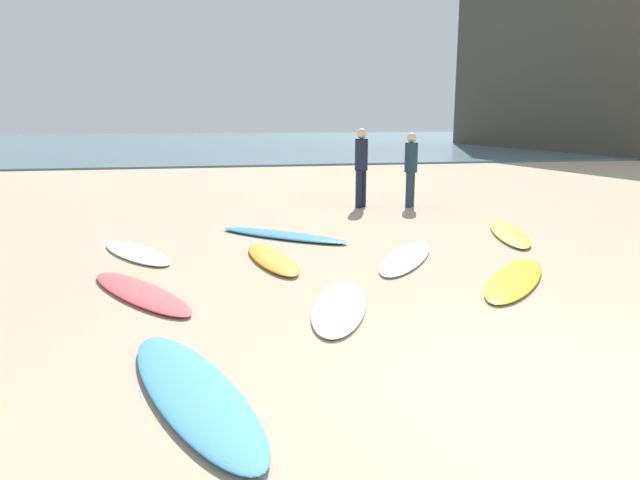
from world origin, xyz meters
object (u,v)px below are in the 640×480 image
at_px(beachgoer_near, 411,166).
at_px(beachgoer_mid, 361,164).
at_px(surfboard_2, 193,391).
at_px(surfboard_5, 140,292).
at_px(surfboard_7, 339,306).
at_px(surfboard_1, 514,279).
at_px(surfboard_8, 272,259).
at_px(surfboard_9, 509,233).
at_px(surfboard_3, 137,253).
at_px(surfboard_10, 282,235).
at_px(surfboard_4, 406,257).

xyz_separation_m(beachgoer_near, beachgoer_mid, (-1.09, 0.14, 0.06)).
xyz_separation_m(surfboard_2, surfboard_5, (-0.61, 2.62, -0.01)).
height_order(surfboard_2, surfboard_7, surfboard_2).
distance_m(surfboard_1, surfboard_8, 3.21).
distance_m(surfboard_5, beachgoer_near, 7.74).
bearing_deg(surfboard_8, surfboard_9, -174.54).
xyz_separation_m(surfboard_7, surfboard_9, (3.69, 3.17, 0.01)).
xyz_separation_m(surfboard_1, surfboard_5, (-4.46, 0.32, 0.00)).
height_order(surfboard_2, beachgoer_near, beachgoer_near).
bearing_deg(surfboard_7, beachgoer_mid, 90.72).
bearing_deg(surfboard_1, beachgoer_mid, -48.19).
bearing_deg(surfboard_1, surfboard_5, 34.89).
bearing_deg(surfboard_3, surfboard_5, -111.27).
bearing_deg(surfboard_3, surfboard_1, -54.50).
bearing_deg(surfboard_1, surfboard_10, -13.69).
bearing_deg(surfboard_3, surfboard_9, -25.57).
bearing_deg(surfboard_10, surfboard_8, -150.51).
height_order(surfboard_5, surfboard_8, surfboard_8).
xyz_separation_m(surfboard_4, surfboard_5, (-3.53, -1.02, 0.01)).
relative_size(surfboard_5, beachgoer_mid, 1.28).
relative_size(surfboard_3, beachgoer_near, 1.20).
bearing_deg(surfboard_8, surfboard_2, 66.57).
relative_size(surfboard_2, surfboard_9, 1.00).
bearing_deg(surfboard_5, surfboard_7, -53.05).
height_order(surfboard_9, beachgoer_near, beachgoer_near).
distance_m(surfboard_4, beachgoer_mid, 4.88).
xyz_separation_m(surfboard_5, beachgoer_near, (5.25, 5.62, 0.86)).
distance_m(surfboard_1, beachgoer_near, 6.06).
xyz_separation_m(surfboard_1, surfboard_2, (-3.84, -2.30, 0.01)).
bearing_deg(surfboard_9, surfboard_5, -140.08).
bearing_deg(surfboard_2, surfboard_8, 56.86).
bearing_deg(surfboard_2, beachgoer_near, 42.60).
bearing_deg(surfboard_8, beachgoer_mid, -127.36).
relative_size(surfboard_1, beachgoer_mid, 1.31).
height_order(surfboard_3, surfboard_9, surfboard_9).
bearing_deg(surfboard_4, beachgoer_mid, -66.24).
height_order(surfboard_1, surfboard_8, surfboard_8).
bearing_deg(surfboard_7, surfboard_3, 146.38).
relative_size(surfboard_3, beachgoer_mid, 1.13).
height_order(surfboard_9, beachgoer_mid, beachgoer_mid).
bearing_deg(surfboard_5, surfboard_8, 7.12).
height_order(surfboard_5, beachgoer_mid, beachgoer_mid).
bearing_deg(surfboard_4, surfboard_7, 84.88).
height_order(surfboard_8, surfboard_10, surfboard_8).
height_order(surfboard_10, beachgoer_mid, beachgoer_mid).
height_order(surfboard_5, surfboard_10, surfboard_10).
relative_size(surfboard_4, surfboard_7, 1.17).
bearing_deg(beachgoer_mid, surfboard_4, 35.82).
distance_m(surfboard_3, surfboard_7, 3.76).
bearing_deg(surfboard_10, beachgoer_mid, 5.80).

